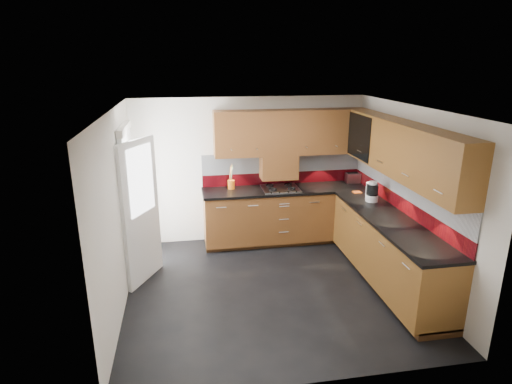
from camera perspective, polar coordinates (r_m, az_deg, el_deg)
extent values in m
cube|color=black|center=(5.94, 2.04, -12.79)|extent=(4.00, 3.80, 0.02)
cube|color=white|center=(5.16, 2.34, 11.52)|extent=(4.00, 3.80, 0.10)
cube|color=silver|center=(7.17, -0.84, 3.05)|extent=(4.00, 0.08, 2.64)
cube|color=silver|center=(3.80, 7.97, -10.67)|extent=(4.00, 0.08, 2.64)
cube|color=silver|center=(5.40, -18.43, -2.76)|extent=(0.08, 3.80, 2.64)
cube|color=silver|center=(6.12, 20.24, -0.59)|extent=(0.08, 3.80, 2.64)
cube|color=#5D3214|center=(7.17, 3.96, -3.06)|extent=(2.70, 0.60, 0.95)
cube|color=brown|center=(6.14, 17.21, -7.51)|extent=(0.60, 2.60, 0.95)
cube|color=#442713|center=(7.36, 3.83, -6.08)|extent=(2.70, 0.54, 0.10)
cube|color=#442713|center=(6.34, 17.11, -10.97)|extent=(0.54, 2.60, 0.10)
cube|color=black|center=(7.02, 3.97, 0.31)|extent=(2.72, 0.62, 0.04)
cube|color=black|center=(5.95, 17.59, -3.70)|extent=(0.62, 2.60, 0.04)
cube|color=#660911|center=(7.27, 3.52, 1.90)|extent=(2.70, 0.02, 0.20)
cube|color=silver|center=(7.20, 3.56, 3.97)|extent=(2.70, 0.02, 0.34)
cube|color=#660911|center=(6.31, 18.80, -1.45)|extent=(0.02, 3.20, 0.20)
cube|color=silver|center=(6.23, 19.04, 0.90)|extent=(0.02, 3.20, 0.34)
cube|color=#5D3214|center=(6.97, 4.74, 7.95)|extent=(2.50, 0.33, 0.72)
cube|color=brown|center=(5.90, 18.99, 5.33)|extent=(0.33, 2.87, 0.72)
cube|color=silver|center=(6.81, 3.83, 5.94)|extent=(1.80, 0.01, 0.16)
cube|color=silver|center=(5.83, 17.41, 3.22)|extent=(0.01, 2.00, 0.16)
cube|color=#5D3214|center=(7.04, 3.04, 3.42)|extent=(0.60, 0.33, 0.40)
cube|color=black|center=(6.74, 13.54, 7.20)|extent=(0.01, 0.80, 0.66)
cube|color=#FFD18C|center=(6.86, 15.92, 7.19)|extent=(0.01, 0.76, 0.64)
cube|color=black|center=(6.80, 14.90, 7.36)|extent=(0.29, 0.76, 0.01)
cylinder|color=black|center=(6.56, 15.86, 7.82)|extent=(0.07, 0.07, 0.16)
cylinder|color=black|center=(6.70, 15.32, 8.05)|extent=(0.07, 0.07, 0.16)
cylinder|color=white|center=(6.83, 14.80, 8.26)|extent=(0.07, 0.07, 0.16)
cylinder|color=black|center=(6.97, 14.29, 8.47)|extent=(0.07, 0.07, 0.16)
cube|color=white|center=(6.29, -16.44, -1.48)|extent=(0.06, 0.95, 2.04)
cube|color=white|center=(5.95, -15.05, -2.65)|extent=(0.42, 0.73, 1.98)
cube|color=white|center=(5.81, -15.10, 1.53)|extent=(0.28, 0.50, 0.90)
cube|color=silver|center=(6.98, 3.28, 0.49)|extent=(0.59, 0.51, 0.02)
torus|color=black|center=(6.83, 2.25, 0.33)|extent=(0.13, 0.13, 0.02)
torus|color=black|center=(6.90, 4.75, 0.45)|extent=(0.13, 0.13, 0.02)
torus|color=black|center=(7.06, 1.84, 0.91)|extent=(0.13, 0.13, 0.02)
torus|color=black|center=(7.12, 4.27, 1.02)|extent=(0.13, 0.13, 0.02)
cube|color=black|center=(6.75, 3.74, -0.03)|extent=(0.45, 0.04, 0.02)
cylinder|color=orange|center=(6.98, -3.33, 1.00)|extent=(0.12, 0.12, 0.14)
cylinder|color=brown|center=(6.95, -3.35, 2.46)|extent=(0.06, 0.02, 0.29)
cylinder|color=brown|center=(6.95, -3.28, 2.38)|extent=(0.05, 0.04, 0.27)
cylinder|color=brown|center=(6.94, -3.40, 2.53)|extent=(0.06, 0.02, 0.31)
cylinder|color=brown|center=(6.94, -3.22, 2.29)|extent=(0.03, 0.05, 0.25)
cylinder|color=brown|center=(6.94, -3.48, 2.40)|extent=(0.04, 0.04, 0.28)
cube|color=silver|center=(7.49, 12.77, 1.83)|extent=(0.24, 0.15, 0.17)
cube|color=black|center=(7.47, 12.82, 2.47)|extent=(0.18, 0.02, 0.01)
cube|color=black|center=(7.50, 12.71, 2.54)|extent=(0.18, 0.02, 0.01)
cylinder|color=white|center=(6.59, 15.18, -0.77)|extent=(0.18, 0.18, 0.10)
cylinder|color=black|center=(6.55, 15.27, 0.32)|extent=(0.17, 0.17, 0.16)
cylinder|color=white|center=(6.53, 15.34, 1.17)|extent=(0.12, 0.12, 0.04)
cylinder|color=white|center=(6.62, 14.96, 0.08)|extent=(0.14, 0.14, 0.27)
cube|color=#D75717|center=(6.97, 13.32, -0.03)|extent=(0.13, 0.11, 0.01)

